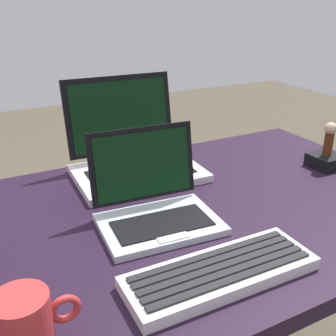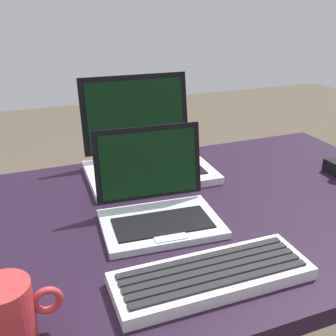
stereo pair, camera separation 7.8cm
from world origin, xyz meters
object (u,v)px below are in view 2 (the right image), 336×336
Objects in this scene: external_keyboard at (212,276)px; coffee_mug at (8,313)px; laptop_rear at (146,154)px; laptop_front at (157,204)px.

coffee_mug is (-0.32, -0.01, 0.03)m from external_keyboard.
external_keyboard is (-0.05, -0.50, -0.04)m from laptop_rear.
laptop_rear is 2.91× the size of coffee_mug.
laptop_rear reaches higher than coffee_mug.
external_keyboard is 0.33m from coffee_mug.
laptop_front reaches higher than external_keyboard.
laptop_rear reaches higher than laptop_front.
external_keyboard is at bearing -85.92° from laptop_front.
coffee_mug is (-0.37, -0.50, -0.00)m from laptop_rear.
coffee_mug is (-0.31, -0.24, 0.01)m from laptop_front.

